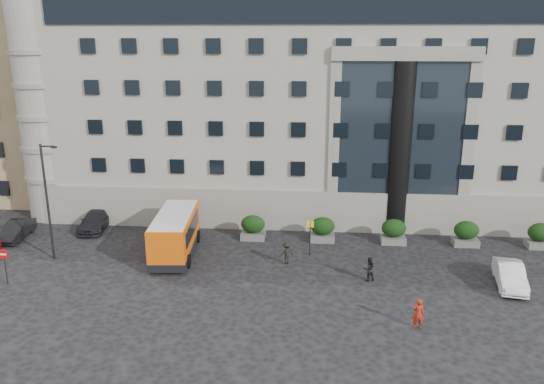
{
  "coord_description": "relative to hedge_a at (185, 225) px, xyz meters",
  "views": [
    {
      "loc": [
        5.7,
        -29.31,
        14.63
      ],
      "look_at": [
        2.99,
        3.42,
        5.0
      ],
      "focal_mm": 35.0,
      "sensor_mm": 36.0,
      "label": 1
    }
  ],
  "objects": [
    {
      "name": "apartment_near",
      "position": [
        -20.0,
        12.2,
        9.07
      ],
      "size": [
        14.0,
        14.0,
        20.0
      ],
      "primitive_type": "cube",
      "color": "#82684C",
      "rests_on": "ground"
    },
    {
      "name": "no_entry_sign",
      "position": [
        -9.0,
        -8.84,
        0.72
      ],
      "size": [
        0.64,
        0.16,
        2.32
      ],
      "color": "#262628",
      "rests_on": "ground"
    },
    {
      "name": "bus_stop_sign",
      "position": [
        9.5,
        -2.8,
        0.8
      ],
      "size": [
        0.5,
        0.08,
        2.52
      ],
      "color": "#262628",
      "rests_on": "ground"
    },
    {
      "name": "parked_car_c",
      "position": [
        -7.5,
        1.17,
        -0.24
      ],
      "size": [
        2.4,
        4.89,
        1.37
      ],
      "primitive_type": "imported",
      "rotation": [
        0.0,
        0.0,
        0.1
      ],
      "color": "black",
      "rests_on": "ground"
    },
    {
      "name": "pedestrian_b",
      "position": [
        13.22,
        -6.47,
        -0.15
      ],
      "size": [
        0.9,
        0.8,
        1.55
      ],
      "primitive_type": "imported",
      "rotation": [
        0.0,
        0.0,
        3.48
      ],
      "color": "black",
      "rests_on": "ground"
    },
    {
      "name": "white_taxi",
      "position": [
        21.71,
        -6.55,
        -0.22
      ],
      "size": [
        2.14,
        4.45,
        1.41
      ],
      "primitive_type": "imported",
      "rotation": [
        0.0,
        0.0,
        -0.16
      ],
      "color": "white",
      "rests_on": "ground"
    },
    {
      "name": "ground",
      "position": [
        4.0,
        -7.8,
        -0.93
      ],
      "size": [
        120.0,
        120.0,
        0.0
      ],
      "primitive_type": "plane",
      "color": "black",
      "rests_on": "ground"
    },
    {
      "name": "entrance_column",
      "position": [
        16.0,
        2.5,
        5.57
      ],
      "size": [
        1.8,
        1.8,
        13.0
      ],
      "primitive_type": "cylinder",
      "color": "black",
      "rests_on": "ground"
    },
    {
      "name": "parked_car_b",
      "position": [
        -12.58,
        -1.35,
        -0.27
      ],
      "size": [
        1.76,
        4.13,
        1.33
      ],
      "primitive_type": "imported",
      "rotation": [
        0.0,
        0.0,
        0.09
      ],
      "color": "black",
      "rests_on": "ground"
    },
    {
      "name": "hedge_b",
      "position": [
        5.2,
        0.0,
        0.0
      ],
      "size": [
        1.8,
        1.26,
        1.84
      ],
      "color": "#60605E",
      "rests_on": "ground"
    },
    {
      "name": "red_truck",
      "position": [
        -12.75,
        10.46,
        0.66
      ],
      "size": [
        2.94,
        5.89,
        3.11
      ],
      "rotation": [
        0.0,
        0.0,
        -0.05
      ],
      "color": "#98250B",
      "rests_on": "ground"
    },
    {
      "name": "hedge_d",
      "position": [
        15.6,
        0.0,
        0.0
      ],
      "size": [
        1.8,
        1.26,
        1.84
      ],
      "color": "#60605E",
      "rests_on": "ground"
    },
    {
      "name": "civic_building",
      "position": [
        10.0,
        14.2,
        8.07
      ],
      "size": [
        44.0,
        24.0,
        18.0
      ],
      "primitive_type": "cube",
      "color": "gray",
      "rests_on": "ground"
    },
    {
      "name": "apartment_far",
      "position": [
        -23.0,
        30.2,
        10.07
      ],
      "size": [
        13.0,
        13.0,
        22.0
      ],
      "primitive_type": "cube",
      "color": "olive",
      "rests_on": "ground"
    },
    {
      "name": "hedge_f",
      "position": [
        26.0,
        0.0,
        0.0
      ],
      "size": [
        1.8,
        1.26,
        1.84
      ],
      "color": "#60605E",
      "rests_on": "ground"
    },
    {
      "name": "hedge_e",
      "position": [
        20.8,
        0.0,
        0.0
      ],
      "size": [
        1.8,
        1.26,
        1.84
      ],
      "color": "#60605E",
      "rests_on": "ground"
    },
    {
      "name": "minibus",
      "position": [
        0.16,
        -3.36,
        0.7
      ],
      "size": [
        3.1,
        7.24,
        2.95
      ],
      "rotation": [
        0.0,
        0.0,
        0.08
      ],
      "color": "#DC570A",
      "rests_on": "ground"
    },
    {
      "name": "pedestrian_c",
      "position": [
        7.97,
        -4.35,
        -0.16
      ],
      "size": [
        1.15,
        0.95,
        1.55
      ],
      "primitive_type": "imported",
      "rotation": [
        0.0,
        0.0,
        3.59
      ],
      "color": "black",
      "rests_on": "ground"
    },
    {
      "name": "street_lamp",
      "position": [
        -7.94,
        -4.8,
        3.44
      ],
      "size": [
        1.16,
        0.18,
        8.0
      ],
      "color": "#262628",
      "rests_on": "ground"
    },
    {
      "name": "hedge_c",
      "position": [
        10.4,
        0.0,
        0.0
      ],
      "size": [
        1.8,
        1.26,
        1.84
      ],
      "color": "#60605E",
      "rests_on": "ground"
    },
    {
      "name": "pedestrian_a",
      "position": [
        15.24,
        -11.98,
        -0.09
      ],
      "size": [
        0.62,
        0.41,
        1.67
      ],
      "primitive_type": "imported",
      "rotation": [
        0.0,
        0.0,
        3.12
      ],
      "color": "#A92010",
      "rests_on": "ground"
    },
    {
      "name": "parked_car_d",
      "position": [
        -7.5,
        8.2,
        -0.14
      ],
      "size": [
        2.99,
        5.86,
        1.58
      ],
      "primitive_type": "imported",
      "rotation": [
        0.0,
        0.0,
        -0.06
      ],
      "color": "black",
      "rests_on": "ground"
    },
    {
      "name": "hedge_a",
      "position": [
        0.0,
        0.0,
        0.0
      ],
      "size": [
        1.8,
        1.26,
        1.84
      ],
      "color": "#60605E",
      "rests_on": "ground"
    }
  ]
}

